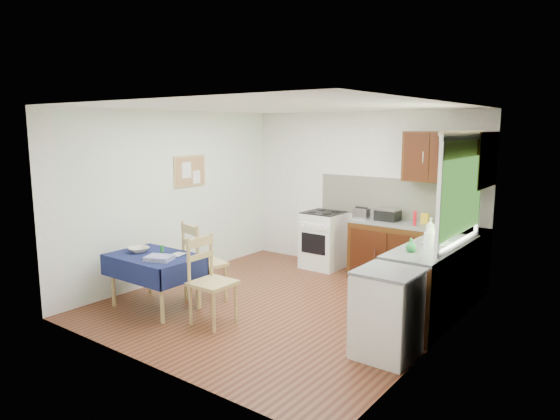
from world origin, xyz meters
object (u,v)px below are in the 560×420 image
Objects in this scene: chair_far at (201,260)px; kettle at (430,239)px; toaster at (361,213)px; sandwich_press at (388,214)px; dish_rack at (439,242)px; chair_near at (209,278)px; dining_table at (154,263)px.

kettle is (2.64, 1.01, 0.45)m from chair_far.
toaster is 0.39m from sandwich_press.
dish_rack reaches higher than chair_far.
chair_near is (0.59, -0.44, -0.02)m from chair_far.
sandwich_press is (0.38, 0.10, 0.01)m from toaster.
chair_near is at bearing 17.95° from dining_table.
chair_far is at bearing 52.36° from chair_near.
dish_rack is (2.95, 1.80, 0.34)m from dining_table.
chair_far is 4.54× the size of toaster.
sandwich_press reaches higher than dining_table.
sandwich_press is 0.85× the size of dish_rack.
dish_rack is 0.29m from kettle.
kettle reaches higher than dining_table.
dining_table is 3.47m from dish_rack.
kettle is at bearing -49.45° from toaster.
chair_near is 2.71m from dish_rack.
toaster is (1.43, 2.75, 0.40)m from dining_table.
chair_near is at bearing 158.94° from chair_far.
toaster reaches higher than chair_far.
chair_far reaches higher than chair_near.
dining_table is at bearing -127.82° from toaster.
kettle reaches higher than toaster.
chair_far is 0.74m from chair_near.
dining_table is at bearing -130.05° from dish_rack.
kettle is (1.51, -1.23, 0.03)m from toaster.
kettle is at bearing -72.60° from dish_rack.
chair_near is 2.55m from kettle.
dish_rack is at bearing 45.15° from dining_table.
dish_rack reaches higher than chair_near.
dish_rack is (2.64, 1.29, 0.36)m from chair_far.
chair_far is 2.79× the size of dish_rack.
chair_near reaches higher than dining_table.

